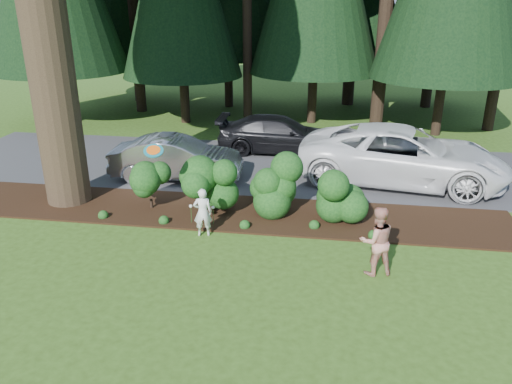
{
  "coord_description": "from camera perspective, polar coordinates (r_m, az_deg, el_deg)",
  "views": [
    {
      "loc": [
        2.93,
        -9.31,
        5.7
      ],
      "look_at": [
        1.25,
        1.71,
        1.3
      ],
      "focal_mm": 35.0,
      "sensor_mm": 36.0,
      "label": 1
    }
  ],
  "objects": [
    {
      "name": "frisbee",
      "position": [
        12.2,
        -11.64,
        4.66
      ],
      "size": [
        0.5,
        0.44,
        0.28
      ],
      "color": "#187484",
      "rests_on": "ground"
    },
    {
      "name": "car_white_suv",
      "position": [
        16.68,
        16.44,
        4.04
      ],
      "size": [
        6.87,
        3.91,
        1.81
      ],
      "primitive_type": "imported",
      "rotation": [
        0.0,
        0.0,
        1.43
      ],
      "color": "white",
      "rests_on": "driveway"
    },
    {
      "name": "child",
      "position": [
        12.58,
        -6.11,
        -2.32
      ],
      "size": [
        0.52,
        0.4,
        1.27
      ],
      "primitive_type": "imported",
      "rotation": [
        0.0,
        0.0,
        3.37
      ],
      "color": "white",
      "rests_on": "ground"
    },
    {
      "name": "mulch_bed",
      "position": [
        14.08,
        -4.08,
        -2.27
      ],
      "size": [
        16.0,
        2.5,
        0.05
      ],
      "primitive_type": "cube",
      "color": "black",
      "rests_on": "ground"
    },
    {
      "name": "car_silver_wagon",
      "position": [
        16.57,
        -9.07,
        3.83
      ],
      "size": [
        4.35,
        1.76,
        1.4
      ],
      "primitive_type": "imported",
      "rotation": [
        0.0,
        0.0,
        1.64
      ],
      "color": "#ABABB0",
      "rests_on": "driveway"
    },
    {
      "name": "car_dark_suv",
      "position": [
        19.36,
        2.67,
        6.6
      ],
      "size": [
        4.79,
        2.05,
        1.38
      ],
      "primitive_type": "imported",
      "rotation": [
        0.0,
        0.0,
        1.6
      ],
      "color": "black",
      "rests_on": "driveway"
    },
    {
      "name": "adult",
      "position": [
        11.06,
        13.61,
        -5.47
      ],
      "size": [
        0.9,
        0.79,
        1.57
      ],
      "primitive_type": "imported",
      "rotation": [
        0.0,
        0.0,
        3.43
      ],
      "color": "red",
      "rests_on": "ground"
    },
    {
      "name": "ground",
      "position": [
        11.3,
        -7.69,
        -8.96
      ],
      "size": [
        80.0,
        80.0,
        0.0
      ],
      "primitive_type": "plane",
      "color": "#314E16",
      "rests_on": "ground"
    },
    {
      "name": "lily_cluster",
      "position": [
        13.21,
        -6.2,
        -1.79
      ],
      "size": [
        0.69,
        0.09,
        0.57
      ],
      "color": "#123C14",
      "rests_on": "ground"
    },
    {
      "name": "driveway",
      "position": [
        17.98,
        -1.15,
        3.11
      ],
      "size": [
        22.0,
        6.0,
        0.03
      ],
      "primitive_type": "cube",
      "color": "#38383A",
      "rests_on": "ground"
    },
    {
      "name": "shrub_row",
      "position": [
        13.54,
        -1.09,
        0.37
      ],
      "size": [
        6.53,
        1.6,
        1.61
      ],
      "color": "#123C14",
      "rests_on": "ground"
    }
  ]
}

